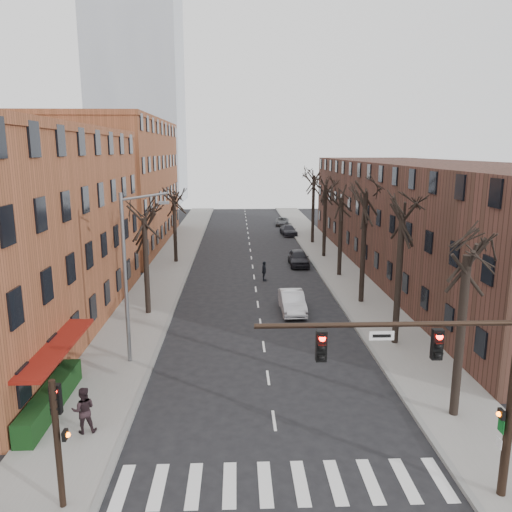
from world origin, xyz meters
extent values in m
plane|color=black|center=(0.00, 0.00, 0.00)|extent=(160.00, 160.00, 0.00)
cube|color=gray|center=(-8.00, 35.00, 0.07)|extent=(4.00, 90.00, 0.15)
cube|color=gray|center=(8.00, 35.00, 0.07)|extent=(4.00, 90.00, 0.15)
cube|color=brown|center=(-16.00, 44.00, 7.00)|extent=(12.00, 28.00, 14.00)
cube|color=#4B2A23|center=(16.00, 30.00, 5.00)|extent=(12.00, 50.00, 10.00)
cube|color=#B2B7BF|center=(-22.00, 95.00, 30.00)|extent=(18.00, 18.00, 60.00)
cube|color=maroon|center=(-9.40, 6.00, 0.00)|extent=(1.20, 7.00, 0.15)
cube|color=#133613|center=(-9.50, 5.00, 0.65)|extent=(0.80, 6.00, 1.00)
cylinder|color=black|center=(7.00, -1.00, 3.60)|extent=(0.28, 0.28, 7.20)
cylinder|color=black|center=(3.00, -1.00, 6.00)|extent=(8.00, 0.16, 0.16)
cube|color=black|center=(4.50, -1.00, 5.35)|extent=(0.32, 0.22, 0.95)
cube|color=black|center=(1.00, -1.00, 5.35)|extent=(0.32, 0.22, 0.95)
cube|color=silver|center=(2.80, -1.00, 5.65)|extent=(0.75, 0.04, 0.28)
cube|color=black|center=(6.72, -1.00, 3.00)|extent=(0.12, 0.30, 0.30)
cylinder|color=black|center=(-7.00, -1.00, 2.20)|extent=(0.20, 0.20, 4.40)
cube|color=black|center=(-7.00, -0.82, 3.70)|extent=(0.32, 0.22, 0.95)
cube|color=black|center=(-6.75, -1.00, 2.60)|extent=(0.12, 0.30, 0.30)
cylinder|color=slate|center=(-7.20, 10.00, 4.50)|extent=(0.20, 0.20, 9.00)
cylinder|color=slate|center=(-6.10, 10.00, 8.80)|extent=(2.39, 0.12, 0.46)
cube|color=slate|center=(-5.10, 10.00, 8.50)|extent=(0.50, 0.22, 0.14)
imported|color=silver|center=(2.30, 18.16, 0.74)|extent=(1.65, 4.52, 1.48)
imported|color=black|center=(4.48, 32.32, 0.77)|extent=(1.86, 4.54, 1.54)
imported|color=#212129|center=(5.30, 49.96, 0.65)|extent=(2.20, 4.62, 1.30)
imported|color=#585B60|center=(5.30, 58.77, 0.57)|extent=(2.25, 4.26, 1.14)
imported|color=black|center=(-7.55, 3.22, 1.09)|extent=(1.03, 0.88, 1.87)
imported|color=black|center=(0.81, 26.62, 0.86)|extent=(0.45, 1.02, 1.72)
camera|label=1|loc=(-1.48, -14.86, 11.08)|focal=35.00mm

